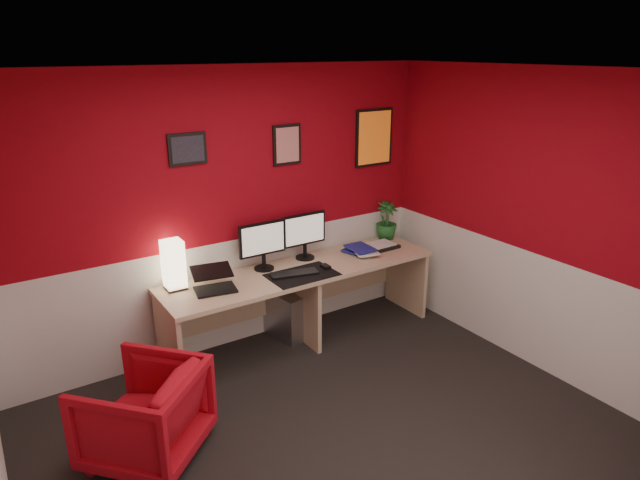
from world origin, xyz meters
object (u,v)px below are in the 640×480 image
Objects in this scene: shoji_lamp at (174,266)px; zen_tray at (379,246)px; laptop at (215,278)px; armchair at (144,413)px; monitor_left at (263,239)px; potted_plant at (386,221)px; monitor_right at (305,229)px; desk at (302,305)px; pc_tower at (284,315)px.

zen_tray is at bearing -4.39° from shoji_lamp.
armchair is (-0.85, -0.73, -0.51)m from laptop.
monitor_left is at bearing 171.38° from armchair.
shoji_lamp is 0.82m from monitor_left.
potted_plant is at bearing 37.88° from zen_tray.
monitor_left is at bearing -176.24° from monitor_right.
monitor_right is (1.27, 0.01, 0.09)m from shoji_lamp.
shoji_lamp is 0.35m from laptop.
desk is 1.31m from potted_plant.
shoji_lamp is 1.01× the size of potted_plant.
desk is 5.78× the size of pc_tower.
monitor_left reaches higher than zen_tray.
monitor_left is 1.29× the size of pc_tower.
armchair is at bearing -163.10° from zen_tray.
potted_plant reaches higher than zen_tray.
desk is 0.97m from laptop.
zen_tray is 0.35m from potted_plant.
monitor_left is 1.26m from zen_tray.
potted_plant reaches higher than desk.
zen_tray is 2.78m from armchair.
desk reaches higher than pc_tower.
shoji_lamp reaches higher than pc_tower.
armchair reaches higher than pc_tower.
zen_tray is at bearing 12.86° from laptop.
laptop is 1.23m from armchair.
shoji_lamp is 2.05m from zen_tray.
shoji_lamp is at bearing 167.77° from pc_tower.
armchair is at bearing -161.09° from potted_plant.
zen_tray reaches higher than desk.
zen_tray is (0.77, -0.16, -0.28)m from monitor_right.
monitor_right reaches higher than potted_plant.
potted_plant reaches higher than laptop.
laptop is (0.26, -0.22, -0.09)m from shoji_lamp.
shoji_lamp is 2.27m from potted_plant.
pc_tower is 0.63× the size of armchair.
monitor_right is 0.83m from zen_tray.
shoji_lamp reaches higher than desk.
pc_tower is at bearing 24.90° from laptop.
zen_tray is at bearing -142.12° from potted_plant.
shoji_lamp is (-1.11, 0.20, 0.56)m from desk.
monitor_right is 1.66× the size of zen_tray.
laptop is at bearing -40.57° from shoji_lamp.
potted_plant is at bearing 1.11° from monitor_right.
desk is at bearing -31.16° from monitor_left.
shoji_lamp is at bearing 178.32° from monitor_left.
desk is 4.48× the size of monitor_right.
desk is at bearing -67.78° from pc_tower.
laptop is 1.78m from zen_tray.
armchair is (-1.70, -0.75, -0.04)m from desk.
desk is 0.74m from monitor_left.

